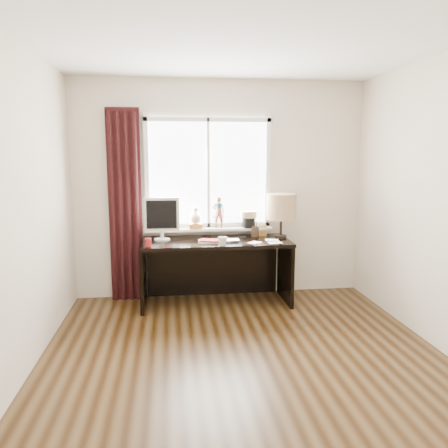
{
  "coord_description": "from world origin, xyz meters",
  "views": [
    {
      "loc": [
        -0.61,
        -3.25,
        1.74
      ],
      "look_at": [
        -0.05,
        1.25,
        1.0
      ],
      "focal_mm": 35.0,
      "sensor_mm": 36.0,
      "label": 1
    }
  ],
  "objects": [
    {
      "name": "window",
      "position": [
        -0.15,
        1.95,
        1.3
      ],
      "size": [
        1.52,
        0.21,
        1.4
      ],
      "color": "white",
      "rests_on": "ground"
    },
    {
      "name": "monitor",
      "position": [
        -0.71,
        1.71,
        1.03
      ],
      "size": [
        0.4,
        0.18,
        0.49
      ],
      "color": "beige",
      "rests_on": "desk"
    },
    {
      "name": "wall_left",
      "position": [
        -1.75,
        0.0,
        1.3
      ],
      "size": [
        0.0,
        4.0,
        2.6
      ],
      "primitive_type": "cube",
      "rotation": [
        1.57,
        0.0,
        1.57
      ],
      "color": "beige",
      "rests_on": "ground"
    },
    {
      "name": "brush_holder",
      "position": [
        0.39,
        1.8,
        0.81
      ],
      "size": [
        0.09,
        0.09,
        0.25
      ],
      "color": "black",
      "rests_on": "desk"
    },
    {
      "name": "notebook_stack",
      "position": [
        -0.19,
        1.52,
        0.77
      ],
      "size": [
        0.25,
        0.2,
        0.03
      ],
      "color": "beige",
      "rests_on": "desk"
    },
    {
      "name": "wall_back",
      "position": [
        0.0,
        2.0,
        1.3
      ],
      "size": [
        3.5,
        0.0,
        2.6
      ],
      "primitive_type": "cube",
      "rotation": [
        1.57,
        0.0,
        0.0
      ],
      "color": "beige",
      "rests_on": "ground"
    },
    {
      "name": "wall_front",
      "position": [
        0.0,
        -2.0,
        1.3
      ],
      "size": [
        3.5,
        0.0,
        2.6
      ],
      "primitive_type": "cube",
      "rotation": [
        1.57,
        0.0,
        0.0
      ],
      "color": "beige",
      "rests_on": "ground"
    },
    {
      "name": "desk",
      "position": [
        -0.1,
        1.73,
        0.51
      ],
      "size": [
        1.7,
        0.7,
        0.75
      ],
      "color": "black",
      "rests_on": "floor"
    },
    {
      "name": "desk_cables",
      "position": [
        0.07,
        1.65,
        0.75
      ],
      "size": [
        0.39,
        0.26,
        0.01
      ],
      "color": "black",
      "rests_on": "desk"
    },
    {
      "name": "table_lamp",
      "position": [
        0.68,
        1.7,
        1.11
      ],
      "size": [
        0.35,
        0.35,
        0.52
      ],
      "color": "black",
      "rests_on": "desk"
    },
    {
      "name": "loose_papers",
      "position": [
        0.47,
        1.47,
        0.75
      ],
      "size": [
        0.4,
        0.28,
        0.0
      ],
      "color": "white",
      "rests_on": "desk"
    },
    {
      "name": "curtain",
      "position": [
        -1.13,
        1.91,
        1.12
      ],
      "size": [
        0.38,
        0.09,
        2.25
      ],
      "color": "black",
      "rests_on": "floor"
    },
    {
      "name": "red_cup",
      "position": [
        -0.85,
        1.39,
        0.79
      ],
      "size": [
        0.07,
        0.07,
        0.09
      ],
      "primitive_type": "cylinder",
      "color": "maroon",
      "rests_on": "desk"
    },
    {
      "name": "mug",
      "position": [
        -0.05,
        1.33,
        0.8
      ],
      "size": [
        0.14,
        0.14,
        0.1
      ],
      "primitive_type": "imported",
      "rotation": [
        0.0,
        0.0,
        0.65
      ],
      "color": "white",
      "rests_on": "desk"
    },
    {
      "name": "laptop",
      "position": [
        -0.0,
        1.54,
        0.76
      ],
      "size": [
        0.33,
        0.22,
        0.03
      ],
      "primitive_type": "imported",
      "rotation": [
        0.0,
        0.0,
        -0.02
      ],
      "color": "silver",
      "rests_on": "desk"
    },
    {
      "name": "icon_frame",
      "position": [
        0.49,
        1.84,
        0.81
      ],
      "size": [
        0.1,
        0.03,
        0.13
      ],
      "color": "gold",
      "rests_on": "desk"
    },
    {
      "name": "floor",
      "position": [
        0.0,
        0.0,
        0.0
      ],
      "size": [
        3.5,
        4.0,
        0.0
      ],
      "primitive_type": "cube",
      "color": "#47321A",
      "rests_on": "ground"
    },
    {
      "name": "ceiling",
      "position": [
        0.0,
        0.0,
        2.6
      ],
      "size": [
        3.5,
        4.0,
        0.0
      ],
      "primitive_type": "cube",
      "color": "white",
      "rests_on": "wall_back"
    }
  ]
}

